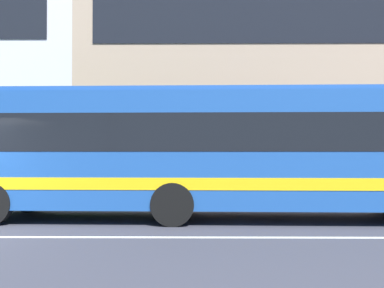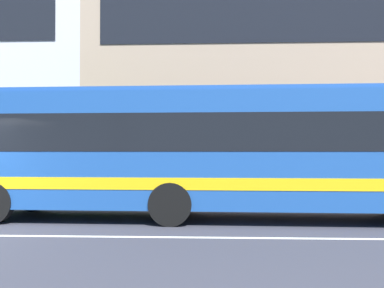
% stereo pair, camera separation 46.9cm
% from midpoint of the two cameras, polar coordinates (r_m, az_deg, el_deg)
% --- Properties ---
extents(apartment_block_right, '(21.38, 10.81, 12.71)m').
position_cam_midpoint_polar(apartment_block_right, '(25.28, 15.20, 9.79)').
color(apartment_block_right, tan).
rests_on(apartment_block_right, ground_plane).
extents(transit_bus, '(12.04, 2.88, 3.25)m').
position_cam_midpoint_polar(transit_bus, '(11.75, 2.76, -0.52)').
color(transit_bus, '#1D4A95').
rests_on(transit_bus, ground_plane).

